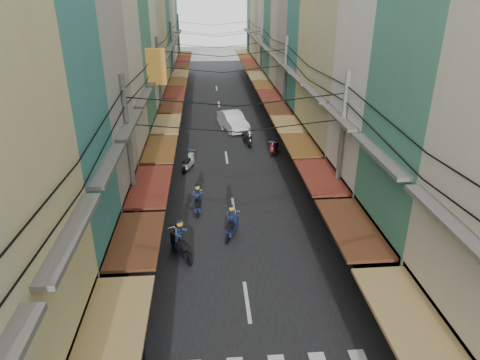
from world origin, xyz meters
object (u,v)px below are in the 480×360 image
bicycle (409,267)px  white_car (233,129)px  traffic_sign (406,274)px  market_umbrella (474,325)px

bicycle → white_car: bearing=7.6°
white_car → traffic_sign: (4.81, -24.09, 1.85)m
white_car → market_umbrella: 27.89m
bicycle → market_umbrella: bearing=159.6°
white_car → bicycle: size_ratio=3.33×
white_car → market_umbrella: size_ratio=2.07×
bicycle → market_umbrella: 6.61m
white_car → traffic_sign: traffic_sign is taller
white_car → bicycle: white_car is taller
white_car → market_umbrella: bearing=-93.5°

